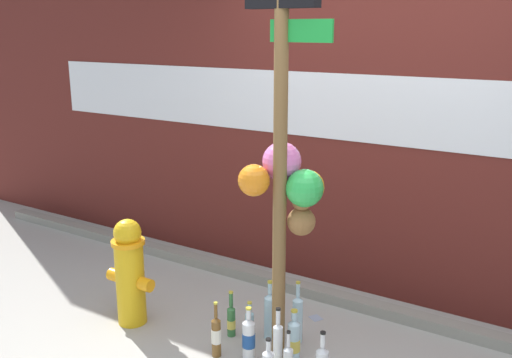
{
  "coord_description": "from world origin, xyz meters",
  "views": [
    {
      "loc": [
        1.37,
        -2.49,
        2.03
      ],
      "look_at": [
        -0.36,
        0.26,
        1.15
      ],
      "focal_mm": 39.86,
      "sensor_mm": 36.0,
      "label": 1
    }
  ],
  "objects": [
    {
      "name": "building_wall",
      "position": [
        -0.0,
        1.54,
        1.7
      ],
      "size": [
        10.0,
        0.21,
        3.41
      ],
      "color": "#561E19",
      "rests_on": "ground_plane"
    },
    {
      "name": "curb_strip",
      "position": [
        0.0,
        1.16,
        0.04
      ],
      "size": [
        8.0,
        0.12,
        0.08
      ],
      "primitive_type": "cube",
      "color": "gray",
      "rests_on": "ground_plane"
    },
    {
      "name": "memorial_post",
      "position": [
        -0.17,
        0.3,
        1.36
      ],
      "size": [
        0.54,
        0.39,
        2.48
      ],
      "color": "brown",
      "rests_on": "ground_plane"
    },
    {
      "name": "fire_hydrant",
      "position": [
        -1.3,
        0.12,
        0.39
      ],
      "size": [
        0.38,
        0.23,
        0.77
      ],
      "color": "gold",
      "rests_on": "ground_plane"
    },
    {
      "name": "bottle_0",
      "position": [
        -0.35,
        0.17,
        0.14
      ],
      "size": [
        0.08,
        0.08,
        0.36
      ],
      "color": "silver",
      "rests_on": "ground_plane"
    },
    {
      "name": "bottle_1",
      "position": [
        -0.6,
        0.34,
        0.12
      ],
      "size": [
        0.06,
        0.06,
        0.33
      ],
      "color": "#337038",
      "rests_on": "ground_plane"
    },
    {
      "name": "bottle_3",
      "position": [
        -0.45,
        0.32,
        0.13
      ],
      "size": [
        0.06,
        0.06,
        0.3
      ],
      "color": "#93CCE0",
      "rests_on": "ground_plane"
    },
    {
      "name": "bottle_4",
      "position": [
        -0.13,
        0.15,
        0.18
      ],
      "size": [
        0.06,
        0.06,
        0.42
      ],
      "color": "silver",
      "rests_on": "ground_plane"
    },
    {
      "name": "bottle_5",
      "position": [
        -0.55,
        0.09,
        0.14
      ],
      "size": [
        0.06,
        0.06,
        0.37
      ],
      "color": "brown",
      "rests_on": "ground_plane"
    },
    {
      "name": "bottle_6",
      "position": [
        -0.37,
        0.46,
        0.17
      ],
      "size": [
        0.08,
        0.08,
        0.41
      ],
      "color": "#B2DBEA",
      "rests_on": "ground_plane"
    },
    {
      "name": "bottle_7",
      "position": [
        -0.11,
        0.31,
        0.14
      ],
      "size": [
        0.08,
        0.08,
        0.34
      ],
      "color": "#B2DBEA",
      "rests_on": "ground_plane"
    },
    {
      "name": "bottle_9",
      "position": [
        -0.19,
        0.52,
        0.17
      ],
      "size": [
        0.07,
        0.07,
        0.43
      ],
      "color": "#B2DBEA",
      "rests_on": "ground_plane"
    },
    {
      "name": "litter_1",
      "position": [
        -0.22,
        0.86,
        0.0
      ],
      "size": [
        0.11,
        0.11,
        0.01
      ],
      "primitive_type": "cube",
      "rotation": [
        0.0,
        0.0,
        1.07
      ],
      "color": "#8C99B2",
      "rests_on": "ground_plane"
    }
  ]
}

